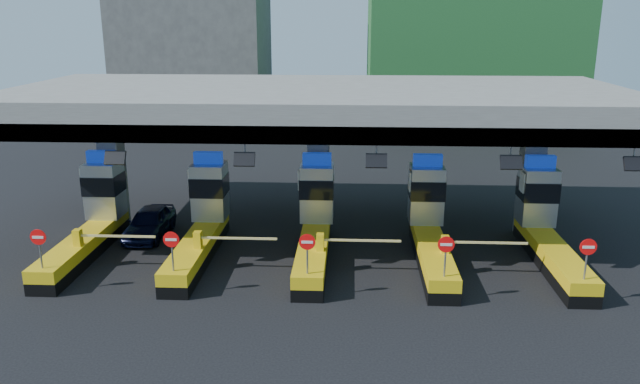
{
  "coord_description": "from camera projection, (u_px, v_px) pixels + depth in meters",
  "views": [
    {
      "loc": [
        1.55,
        -25.81,
        10.14
      ],
      "look_at": [
        0.23,
        0.0,
        2.83
      ],
      "focal_mm": 35.0,
      "sensor_mm": 36.0,
      "label": 1
    }
  ],
  "objects": [
    {
      "name": "toll_lane_far_right",
      "position": [
        545.0,
        225.0,
        27.03
      ],
      "size": [
        4.43,
        8.0,
        4.16
      ],
      "color": "black",
      "rests_on": "ground"
    },
    {
      "name": "toll_lane_right",
      "position": [
        429.0,
        223.0,
        27.28
      ],
      "size": [
        4.43,
        8.0,
        4.16
      ],
      "color": "black",
      "rests_on": "ground"
    },
    {
      "name": "bg_building_concrete",
      "position": [
        193.0,
        28.0,
        60.47
      ],
      "size": [
        14.0,
        10.0,
        18.0
      ],
      "primitive_type": "cube",
      "color": "#4C4C49",
      "rests_on": "ground"
    },
    {
      "name": "toll_canopy",
      "position": [
        318.0,
        106.0,
        28.73
      ],
      "size": [
        28.0,
        12.09,
        7.0
      ],
      "color": "slate",
      "rests_on": "ground"
    },
    {
      "name": "toll_lane_left",
      "position": [
        203.0,
        220.0,
        27.77
      ],
      "size": [
        4.43,
        8.0,
        4.16
      ],
      "color": "black",
      "rests_on": "ground"
    },
    {
      "name": "ground",
      "position": [
        315.0,
        253.0,
        27.64
      ],
      "size": [
        120.0,
        120.0,
        0.0
      ],
      "primitive_type": "plane",
      "color": "black",
      "rests_on": "ground"
    },
    {
      "name": "toll_lane_far_left",
      "position": [
        93.0,
        218.0,
        28.02
      ],
      "size": [
        4.43,
        8.0,
        4.16
      ],
      "color": "black",
      "rests_on": "ground"
    },
    {
      "name": "toll_lane_center",
      "position": [
        315.0,
        221.0,
        27.52
      ],
      "size": [
        4.43,
        8.0,
        4.16
      ],
      "color": "black",
      "rests_on": "ground"
    },
    {
      "name": "van",
      "position": [
        150.0,
        222.0,
        29.58
      ],
      "size": [
        1.73,
        4.17,
        1.41
      ],
      "primitive_type": "imported",
      "rotation": [
        0.0,
        0.0,
        -0.02
      ],
      "color": "black",
      "rests_on": "ground"
    }
  ]
}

